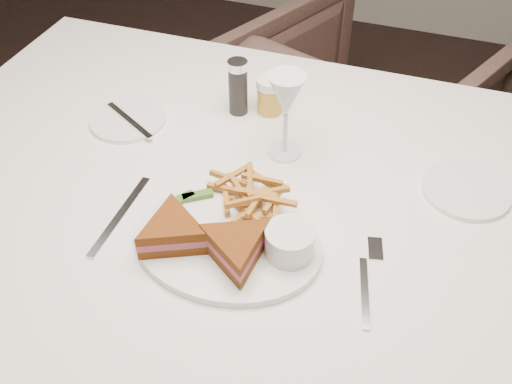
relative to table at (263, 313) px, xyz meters
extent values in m
cube|color=white|center=(0.00, 0.00, 0.00)|extent=(1.49, 1.00, 0.75)
imported|color=#4F3830|center=(0.05, 0.86, -0.01)|extent=(0.91, 0.89, 0.72)
ellipsoid|color=white|center=(-0.02, -0.14, 0.38)|extent=(0.32, 0.25, 0.01)
cube|color=silver|center=(-0.22, -0.14, 0.38)|extent=(0.02, 0.21, 0.00)
cylinder|color=white|center=(-0.35, 0.12, 0.38)|extent=(0.16, 0.16, 0.01)
cylinder|color=white|center=(0.35, 0.13, 0.38)|extent=(0.16, 0.16, 0.01)
cylinder|color=black|center=(-0.14, 0.23, 0.44)|extent=(0.04, 0.04, 0.12)
cylinder|color=gold|center=(-0.08, 0.25, 0.42)|extent=(0.06, 0.06, 0.08)
cube|color=#416624|center=(-0.11, -0.06, 0.40)|extent=(0.05, 0.05, 0.01)
cube|color=#416624|center=(-0.13, -0.08, 0.40)|extent=(0.04, 0.05, 0.01)
cylinder|color=white|center=(0.09, -0.13, 0.42)|extent=(0.08, 0.08, 0.05)
camera|label=1|loc=(0.24, -0.72, 1.09)|focal=40.00mm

